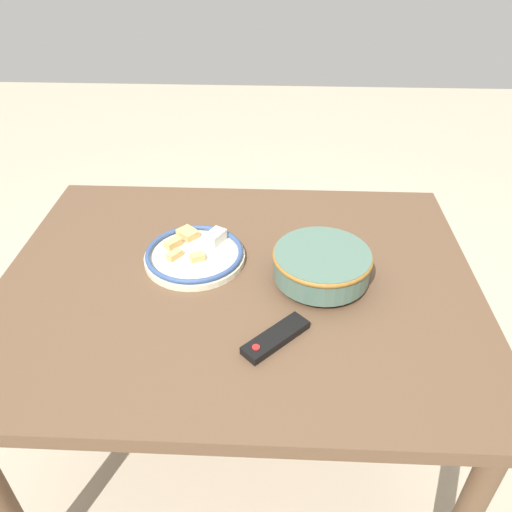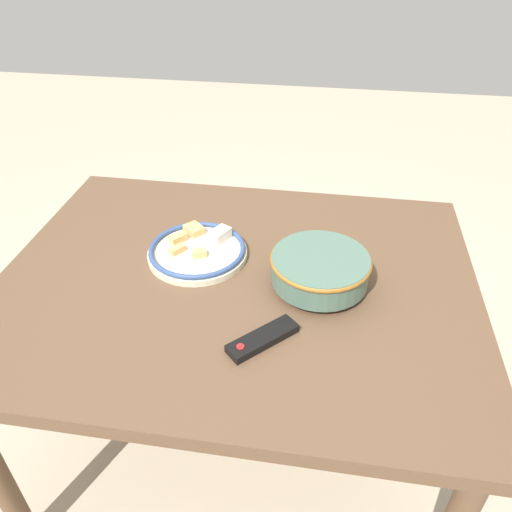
# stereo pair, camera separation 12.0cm
# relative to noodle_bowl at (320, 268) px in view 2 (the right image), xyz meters

# --- Properties ---
(ground_plane) EXTENTS (8.00, 8.00, 0.00)m
(ground_plane) POSITION_rel_noodle_bowl_xyz_m (0.22, 0.00, -0.78)
(ground_plane) COLOR #B7A88E
(dining_table) EXTENTS (1.26, 0.99, 0.73)m
(dining_table) POSITION_rel_noodle_bowl_xyz_m (0.22, 0.00, -0.13)
(dining_table) COLOR brown
(dining_table) RESTS_ON ground_plane
(noodle_bowl) EXTENTS (0.26, 0.26, 0.09)m
(noodle_bowl) POSITION_rel_noodle_bowl_xyz_m (0.00, 0.00, 0.00)
(noodle_bowl) COLOR #4C6B5B
(noodle_bowl) RESTS_ON dining_table
(food_plate) EXTENTS (0.28, 0.28, 0.05)m
(food_plate) POSITION_rel_noodle_bowl_xyz_m (0.34, -0.07, -0.04)
(food_plate) COLOR beige
(food_plate) RESTS_ON dining_table
(tv_remote) EXTENTS (0.16, 0.16, 0.02)m
(tv_remote) POSITION_rel_noodle_bowl_xyz_m (0.11, 0.23, -0.04)
(tv_remote) COLOR black
(tv_remote) RESTS_ON dining_table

